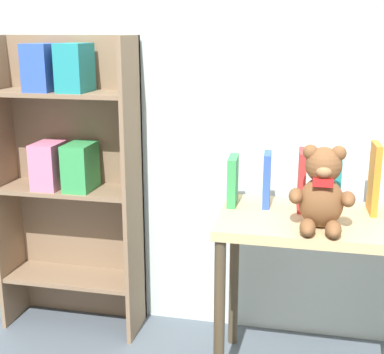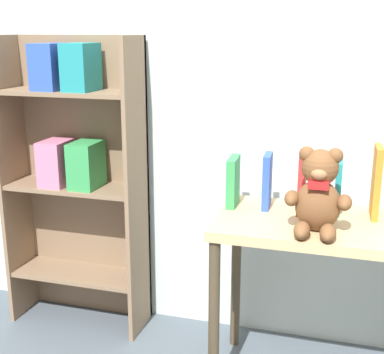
# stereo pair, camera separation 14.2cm
# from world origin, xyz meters

# --- Properties ---
(wall_back) EXTENTS (4.80, 0.06, 2.50)m
(wall_back) POSITION_xyz_m (0.00, 1.40, 1.25)
(wall_back) COLOR silver
(wall_back) RESTS_ON ground_plane
(bookshelf_side) EXTENTS (0.62, 0.24, 1.30)m
(bookshelf_side) POSITION_xyz_m (-0.88, 1.26, 0.75)
(bookshelf_side) COLOR #7F664C
(bookshelf_side) RESTS_ON ground_plane
(display_table) EXTENTS (0.71, 0.44, 0.67)m
(display_table) POSITION_xyz_m (0.19, 1.04, 0.56)
(display_table) COLOR tan
(display_table) RESTS_ON ground_plane
(teddy_bear) EXTENTS (0.22, 0.20, 0.29)m
(teddy_bear) POSITION_xyz_m (0.19, 0.93, 0.80)
(teddy_bear) COLOR brown
(teddy_bear) RESTS_ON display_table
(book_standing_green) EXTENTS (0.04, 0.14, 0.19)m
(book_standing_green) POSITION_xyz_m (-0.14, 1.13, 0.76)
(book_standing_green) COLOR #33934C
(book_standing_green) RESTS_ON display_table
(book_standing_blue) EXTENTS (0.03, 0.12, 0.21)m
(book_standing_blue) POSITION_xyz_m (-0.01, 1.13, 0.77)
(book_standing_blue) COLOR #2D51B7
(book_standing_blue) RESTS_ON display_table
(book_standing_red) EXTENTS (0.03, 0.14, 0.22)m
(book_standing_red) POSITION_xyz_m (0.12, 1.13, 0.78)
(book_standing_red) COLOR red
(book_standing_red) RESTS_ON display_table
(book_standing_teal) EXTENTS (0.02, 0.11, 0.20)m
(book_standing_teal) POSITION_xyz_m (0.25, 1.14, 0.77)
(book_standing_teal) COLOR teal
(book_standing_teal) RESTS_ON display_table
(book_standing_orange) EXTENTS (0.03, 0.13, 0.26)m
(book_standing_orange) POSITION_xyz_m (0.38, 1.14, 0.80)
(book_standing_orange) COLOR orange
(book_standing_orange) RESTS_ON display_table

